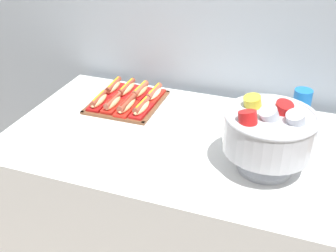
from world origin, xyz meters
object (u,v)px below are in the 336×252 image
(hot_dog_5, at_px, (127,89))
(cup_stack, at_px, (301,109))
(punch_bowl, at_px, (269,132))
(buffet_table, at_px, (176,201))
(hot_dog_7, at_px, (154,94))
(hot_dog_4, at_px, (114,87))
(hot_dog_3, at_px, (141,108))
(hot_dog_1, at_px, (113,103))
(serving_tray, at_px, (127,102))
(hot_dog_0, at_px, (99,101))
(hot_dog_2, at_px, (127,105))
(hot_dog_6, at_px, (140,91))

(hot_dog_5, relative_size, cup_stack, 0.96)
(hot_dog_5, height_order, punch_bowl, punch_bowl)
(buffet_table, height_order, hot_dog_7, hot_dog_7)
(hot_dog_4, bearing_deg, buffet_table, -33.03)
(hot_dog_3, height_order, hot_dog_5, same)
(hot_dog_1, distance_m, hot_dog_7, 0.22)
(hot_dog_1, relative_size, hot_dog_3, 0.94)
(hot_dog_3, distance_m, punch_bowl, 0.67)
(hot_dog_1, relative_size, punch_bowl, 0.46)
(hot_dog_1, xyz_separation_m, hot_dog_5, (-0.00, 0.16, -0.00))
(serving_tray, relative_size, hot_dog_0, 2.20)
(hot_dog_4, bearing_deg, hot_dog_0, -89.35)
(buffet_table, distance_m, hot_dog_2, 0.52)
(hot_dog_5, bearing_deg, buffet_table, -38.08)
(buffet_table, bearing_deg, hot_dog_2, 156.64)
(hot_dog_1, bearing_deg, hot_dog_5, 90.65)
(hot_dog_5, xyz_separation_m, hot_dog_7, (0.15, 0.00, -0.00))
(hot_dog_3, distance_m, cup_stack, 0.72)
(buffet_table, height_order, cup_stack, cup_stack)
(buffet_table, relative_size, hot_dog_4, 8.65)
(hot_dog_1, bearing_deg, hot_dog_2, 0.65)
(buffet_table, xyz_separation_m, hot_dog_4, (-0.45, 0.29, 0.40))
(serving_tray, height_order, hot_dog_3, hot_dog_3)
(hot_dog_4, bearing_deg, punch_bowl, -25.59)
(buffet_table, relative_size, serving_tray, 4.07)
(hot_dog_2, bearing_deg, hot_dog_0, -179.35)
(hot_dog_1, bearing_deg, hot_dog_4, 115.10)
(buffet_table, xyz_separation_m, hot_dog_3, (-0.22, 0.13, 0.40))
(serving_tray, distance_m, cup_stack, 0.83)
(hot_dog_5, bearing_deg, hot_dog_0, -113.79)
(hot_dog_3, relative_size, hot_dog_6, 1.01)
(serving_tray, xyz_separation_m, hot_dog_0, (-0.11, -0.08, 0.03))
(hot_dog_0, relative_size, hot_dog_6, 1.00)
(hot_dog_3, distance_m, hot_dog_4, 0.28)
(hot_dog_0, xyz_separation_m, hot_dog_2, (0.15, 0.00, 0.00))
(hot_dog_6, relative_size, cup_stack, 0.88)
(hot_dog_4, distance_m, hot_dog_5, 0.08)
(serving_tray, distance_m, hot_dog_6, 0.10)
(hot_dog_1, bearing_deg, punch_bowl, -17.34)
(hot_dog_0, distance_m, hot_dog_6, 0.22)
(hot_dog_1, xyz_separation_m, punch_bowl, (0.76, -0.24, 0.13))
(hot_dog_3, bearing_deg, hot_dog_7, 90.65)
(hot_dog_2, bearing_deg, buffet_table, -23.36)
(hot_dog_5, bearing_deg, serving_tray, -64.90)
(hot_dog_0, distance_m, hot_dog_5, 0.18)
(hot_dog_2, bearing_deg, punch_bowl, -19.16)
(hot_dog_0, height_order, punch_bowl, punch_bowl)
(hot_dog_0, bearing_deg, serving_tray, 36.91)
(hot_dog_0, distance_m, hot_dog_7, 0.28)
(serving_tray, relative_size, hot_dog_1, 2.32)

